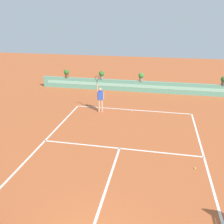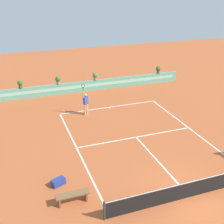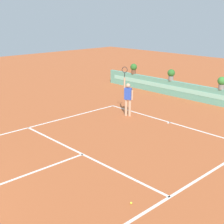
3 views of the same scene
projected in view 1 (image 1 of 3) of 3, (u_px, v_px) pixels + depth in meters
The scene contains 9 objects.
ground_plane at pixel (118, 152), 11.88m from camera, with size 60.00×60.00×0.00m, color #B2562D.
court_lines at pixel (121, 145), 12.53m from camera, with size 8.32×11.94×0.01m.
back_wall_barrier at pixel (139, 86), 21.14m from camera, with size 18.00×0.21×1.00m.
tennis_player at pixel (100, 97), 16.56m from camera, with size 0.57×0.35×2.58m.
tennis_ball_near_baseline at pixel (195, 168), 10.59m from camera, with size 0.07×0.07×0.07m, color #CCE033.
potted_plant_left at pixel (102, 74), 21.41m from camera, with size 0.48×0.48×0.72m.
potted_plant_centre at pixel (141, 76), 20.77m from camera, with size 0.48×0.48×0.72m.
potted_plant_far_right at pixel (224, 80), 19.54m from camera, with size 0.48×0.48×0.72m.
potted_plant_far_left at pixel (67, 73), 22.02m from camera, with size 0.48×0.48×0.72m.
Camera 1 is at (1.72, -4.13, 6.31)m, focal length 38.44 mm.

